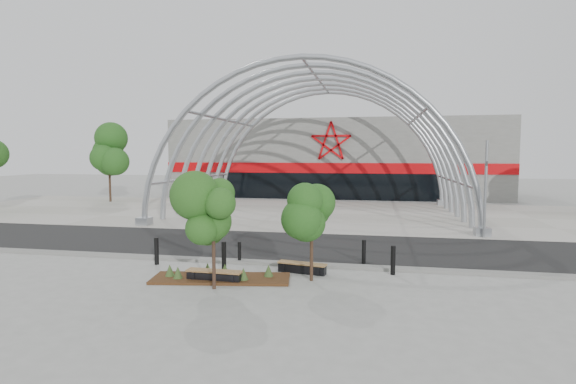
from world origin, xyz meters
The scene contains 18 objects.
ground centered at (0.00, 0.00, 0.00)m, with size 140.00×140.00×0.00m, color gray.
road centered at (0.00, 3.50, 0.01)m, with size 140.00×7.00×0.02m, color black.
forecourt centered at (0.00, 15.50, 0.02)m, with size 60.00×17.00×0.04m, color #A6A296.
kerb centered at (0.00, -0.25, 0.06)m, with size 60.00×0.50×0.12m, color slate.
arena_building centered at (0.00, 33.45, 3.99)m, with size 34.00×15.24×8.00m.
vault_canopy centered at (0.00, 15.50, 0.02)m, with size 20.80×15.80×20.36m.
planting_bed centered at (-1.19, -2.75, 0.12)m, with size 5.05×2.23×0.52m.
signal_pole centered at (9.96, 7.44, 2.71)m, with size 0.16×0.73×5.19m.
street_tree_0 centered at (-0.99, -3.84, 2.66)m, with size 1.62×1.62×3.70m.
street_tree_1 centered at (2.06, -2.26, 2.55)m, with size 1.50×1.50×3.55m.
bench_0 centered at (-1.26, -3.07, 0.20)m, with size 2.02×0.52×0.42m.
bench_1 centered at (1.57, -1.31, 0.19)m, with size 1.92×0.76×0.39m.
bollard_0 centered at (-4.44, -1.14, 0.55)m, with size 0.18×0.18×1.11m, color black.
bollard_1 centered at (-1.21, -0.27, 0.44)m, with size 0.14×0.14×0.88m, color black.
bollard_2 centered at (-1.46, -1.49, 0.56)m, with size 0.18×0.18×1.12m, color black.
bollard_3 centered at (3.82, 0.53, 0.50)m, with size 0.16×0.16×0.99m, color black.
bollard_4 centered at (4.93, -0.89, 0.54)m, with size 0.17×0.17×1.09m, color black.
bg_tree_0 centered at (-20.00, 20.00, 4.64)m, with size 3.00×3.00×6.45m.
Camera 1 is at (4.21, -17.72, 4.49)m, focal length 28.00 mm.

